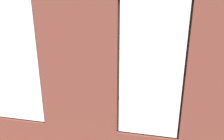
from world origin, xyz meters
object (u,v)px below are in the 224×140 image
(couch_left, at_px, (203,99))
(cup_ceramic, at_px, (126,82))
(couch_by_window, at_px, (86,122))
(table_plant_small, at_px, (123,78))
(potted_plant_beside_window_right, at_px, (31,102))
(remote_silver, at_px, (117,80))
(media_console, at_px, (30,79))
(potted_plant_by_left_couch, at_px, (182,80))
(papasan_chair, at_px, (106,63))
(potted_plant_foreground_right, at_px, (60,53))
(potted_plant_near_tv, at_px, (26,73))
(remote_gray, at_px, (136,81))
(potted_plant_corner_near_left, at_px, (197,59))
(coffee_table, at_px, (123,83))
(potted_plant_between_couches, at_px, (150,116))
(remote_black, at_px, (107,82))
(tv_flatscreen, at_px, (28,64))

(couch_left, distance_m, cup_ceramic, 2.21)
(couch_by_window, xyz_separation_m, table_plant_small, (-0.42, -2.32, 0.21))
(couch_left, xyz_separation_m, potted_plant_beside_window_right, (3.91, 1.83, 0.41))
(remote_silver, xyz_separation_m, media_console, (3.01, 0.12, -0.18))
(potted_plant_by_left_couch, bearing_deg, cup_ceramic, 28.31)
(papasan_chair, relative_size, potted_plant_foreground_right, 0.76)
(table_plant_small, relative_size, remote_silver, 1.38)
(media_console, distance_m, potted_plant_near_tv, 1.30)
(table_plant_small, distance_m, remote_gray, 0.46)
(remote_silver, bearing_deg, media_console, 103.74)
(potted_plant_corner_near_left, bearing_deg, coffee_table, 37.47)
(potted_plant_between_couches, bearing_deg, potted_plant_beside_window_right, 3.31)
(cup_ceramic, bearing_deg, coffee_table, -49.10)
(coffee_table, distance_m, potted_plant_by_left_couch, 2.04)
(cup_ceramic, distance_m, potted_plant_between_couches, 2.29)
(remote_gray, height_order, potted_plant_corner_near_left, potted_plant_corner_near_left)
(couch_by_window, distance_m, potted_plant_by_left_couch, 3.89)
(couch_left, bearing_deg, potted_plant_between_couches, -38.24)
(table_plant_small, bearing_deg, potted_plant_by_left_couch, -156.42)
(coffee_table, xyz_separation_m, media_console, (3.19, 0.01, -0.12))
(media_console, bearing_deg, cup_ceramic, 177.88)
(remote_black, distance_m, tv_flatscreen, 2.77)
(remote_black, bearing_deg, potted_plant_by_left_couch, 93.84)
(cup_ceramic, xyz_separation_m, potted_plant_near_tv, (2.75, 0.88, 0.40))
(remote_silver, relative_size, potted_plant_beside_window_right, 0.13)
(couch_left, height_order, potted_plant_foreground_right, potted_plant_foreground_right)
(couch_by_window, height_order, remote_gray, couch_by_window)
(coffee_table, height_order, table_plant_small, table_plant_small)
(potted_plant_between_couches, xyz_separation_m, potted_plant_by_left_couch, (-0.94, -3.09, -0.31))
(papasan_chair, relative_size, potted_plant_between_couches, 1.11)
(remote_gray, xyz_separation_m, potted_plant_by_left_couch, (-1.46, -0.66, -0.11))
(cup_ceramic, height_order, potted_plant_foreground_right, potted_plant_foreground_right)
(coffee_table, xyz_separation_m, remote_black, (0.45, 0.13, 0.06))
(potted_plant_corner_near_left, bearing_deg, potted_plant_near_tv, 29.52)
(table_plant_small, bearing_deg, remote_gray, -159.83)
(remote_gray, height_order, potted_plant_near_tv, potted_plant_near_tv)
(media_console, relative_size, potted_plant_corner_near_left, 0.84)
(couch_by_window, distance_m, papasan_chair, 4.15)
(remote_silver, height_order, media_console, media_console)
(remote_gray, bearing_deg, potted_plant_foreground_right, 172.69)
(papasan_chair, bearing_deg, table_plant_small, 118.21)
(cup_ceramic, distance_m, potted_plant_near_tv, 2.91)
(remote_black, relative_size, potted_plant_near_tv, 0.12)
(potted_plant_between_couches, bearing_deg, couch_left, -128.59)
(table_plant_small, bearing_deg, potted_plant_corner_near_left, -142.53)
(cup_ceramic, distance_m, remote_gray, 0.41)
(papasan_chair, relative_size, potted_plant_beside_window_right, 0.84)
(tv_flatscreen, distance_m, potted_plant_beside_window_right, 2.87)
(media_console, distance_m, tv_flatscreen, 0.57)
(potted_plant_near_tv, bearing_deg, potted_plant_foreground_right, -84.78)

